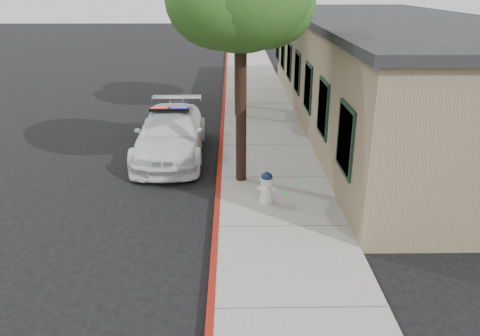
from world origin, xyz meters
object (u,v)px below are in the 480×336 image
(fire_hydrant, at_px, (266,187))
(street_tree_mid, at_px, (238,4))
(police_car, at_px, (171,134))
(clapboard_building, at_px, (390,72))
(street_tree_far, at_px, (238,3))

(fire_hydrant, relative_size, street_tree_mid, 0.14)
(police_car, height_order, fire_hydrant, police_car)
(police_car, relative_size, street_tree_mid, 0.90)
(clapboard_building, relative_size, police_car, 3.89)
(clapboard_building, height_order, street_tree_far, street_tree_far)
(clapboard_building, xyz_separation_m, street_tree_mid, (-5.99, 1.02, 2.53))
(police_car, relative_size, fire_hydrant, 6.40)
(fire_hydrant, bearing_deg, street_tree_mid, 100.80)
(clapboard_building, relative_size, street_tree_mid, 3.49)
(street_tree_mid, bearing_deg, police_car, -115.83)
(police_car, distance_m, fire_hydrant, 4.93)
(clapboard_building, relative_size, fire_hydrant, 24.90)
(police_car, distance_m, street_tree_mid, 6.53)
(police_car, distance_m, street_tree_far, 7.90)
(street_tree_mid, bearing_deg, clapboard_building, -9.65)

